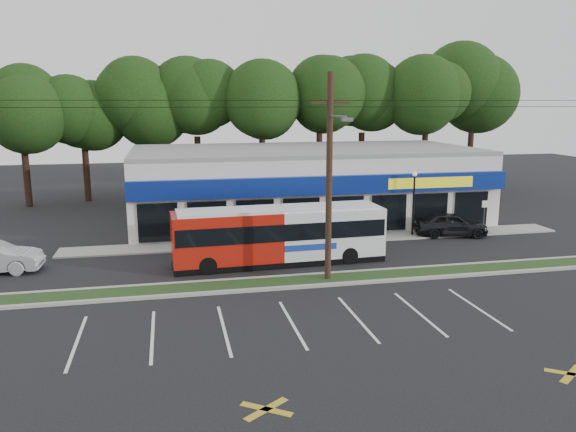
{
  "coord_description": "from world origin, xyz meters",
  "views": [
    {
      "loc": [
        -4.47,
        -24.42,
        8.62
      ],
      "look_at": [
        1.86,
        5.0,
        2.5
      ],
      "focal_mm": 35.0,
      "sensor_mm": 36.0,
      "label": 1
    }
  ],
  "objects_px": {
    "sign_post": "(485,210)",
    "pedestrian_b": "(325,230)",
    "lamp_post": "(414,196)",
    "metrobus": "(279,234)",
    "car_dark": "(451,224)",
    "utility_pole": "(326,171)",
    "pedestrian_a": "(308,234)"
  },
  "relations": [
    {
      "from": "pedestrian_a",
      "to": "pedestrian_b",
      "type": "xyz_separation_m",
      "value": [
        1.5,
        1.47,
        -0.2
      ]
    },
    {
      "from": "lamp_post",
      "to": "pedestrian_a",
      "type": "relative_size",
      "value": 2.23
    },
    {
      "from": "lamp_post",
      "to": "sign_post",
      "type": "xyz_separation_m",
      "value": [
        5.0,
        -0.23,
        -1.12
      ]
    },
    {
      "from": "sign_post",
      "to": "car_dark",
      "type": "distance_m",
      "value": 2.66
    },
    {
      "from": "sign_post",
      "to": "pedestrian_b",
      "type": "bearing_deg",
      "value": -179.61
    },
    {
      "from": "lamp_post",
      "to": "pedestrian_b",
      "type": "height_order",
      "value": "lamp_post"
    },
    {
      "from": "metrobus",
      "to": "pedestrian_a",
      "type": "xyz_separation_m",
      "value": [
        2.21,
        2.53,
        -0.68
      ]
    },
    {
      "from": "lamp_post",
      "to": "pedestrian_b",
      "type": "relative_size",
      "value": 2.83
    },
    {
      "from": "sign_post",
      "to": "pedestrian_b",
      "type": "height_order",
      "value": "sign_post"
    },
    {
      "from": "lamp_post",
      "to": "metrobus",
      "type": "xyz_separation_m",
      "value": [
        -9.72,
        -4.3,
        -1.04
      ]
    },
    {
      "from": "metrobus",
      "to": "pedestrian_b",
      "type": "bearing_deg",
      "value": 44.86
    },
    {
      "from": "car_dark",
      "to": "pedestrian_b",
      "type": "height_order",
      "value": "car_dark"
    },
    {
      "from": "lamp_post",
      "to": "metrobus",
      "type": "distance_m",
      "value": 10.68
    },
    {
      "from": "pedestrian_a",
      "to": "metrobus",
      "type": "bearing_deg",
      "value": 21.15
    },
    {
      "from": "utility_pole",
      "to": "car_dark",
      "type": "bearing_deg",
      "value": 34.83
    },
    {
      "from": "utility_pole",
      "to": "pedestrian_b",
      "type": "xyz_separation_m",
      "value": [
        2.15,
        7.57,
        -4.66
      ]
    },
    {
      "from": "lamp_post",
      "to": "pedestrian_b",
      "type": "bearing_deg",
      "value": -177.15
    },
    {
      "from": "utility_pole",
      "to": "sign_post",
      "type": "xyz_separation_m",
      "value": [
        13.17,
        7.65,
        -3.86
      ]
    },
    {
      "from": "metrobus",
      "to": "car_dark",
      "type": "distance_m",
      "value": 12.8
    },
    {
      "from": "utility_pole",
      "to": "sign_post",
      "type": "distance_m",
      "value": 15.71
    },
    {
      "from": "lamp_post",
      "to": "sign_post",
      "type": "bearing_deg",
      "value": -2.58
    },
    {
      "from": "metrobus",
      "to": "car_dark",
      "type": "relative_size",
      "value": 2.47
    },
    {
      "from": "lamp_post",
      "to": "sign_post",
      "type": "relative_size",
      "value": 1.91
    },
    {
      "from": "utility_pole",
      "to": "lamp_post",
      "type": "height_order",
      "value": "utility_pole"
    },
    {
      "from": "metrobus",
      "to": "pedestrian_a",
      "type": "distance_m",
      "value": 3.43
    },
    {
      "from": "metrobus",
      "to": "utility_pole",
      "type": "bearing_deg",
      "value": -68.9
    },
    {
      "from": "utility_pole",
      "to": "car_dark",
      "type": "distance_m",
      "value": 13.75
    },
    {
      "from": "utility_pole",
      "to": "lamp_post",
      "type": "xyz_separation_m",
      "value": [
        8.17,
        7.87,
        -2.74
      ]
    },
    {
      "from": "pedestrian_a",
      "to": "pedestrian_b",
      "type": "relative_size",
      "value": 1.27
    },
    {
      "from": "sign_post",
      "to": "metrobus",
      "type": "distance_m",
      "value": 15.27
    },
    {
      "from": "sign_post",
      "to": "pedestrian_b",
      "type": "distance_m",
      "value": 11.05
    },
    {
      "from": "utility_pole",
      "to": "lamp_post",
      "type": "bearing_deg",
      "value": 43.95
    }
  ]
}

